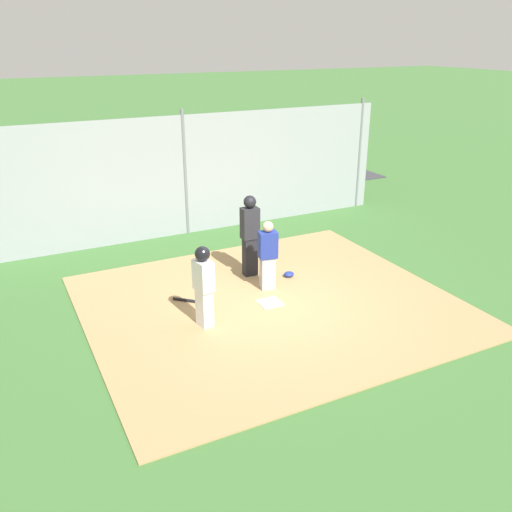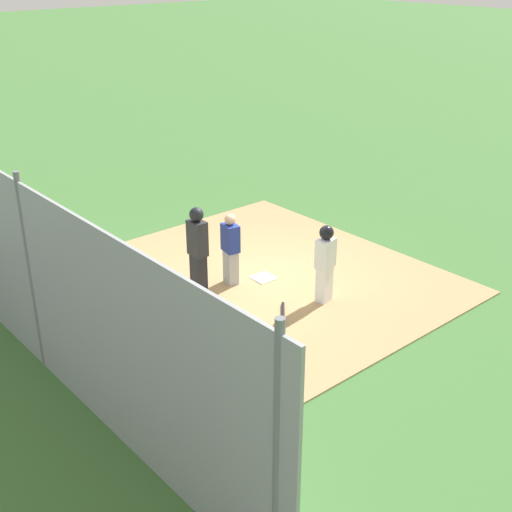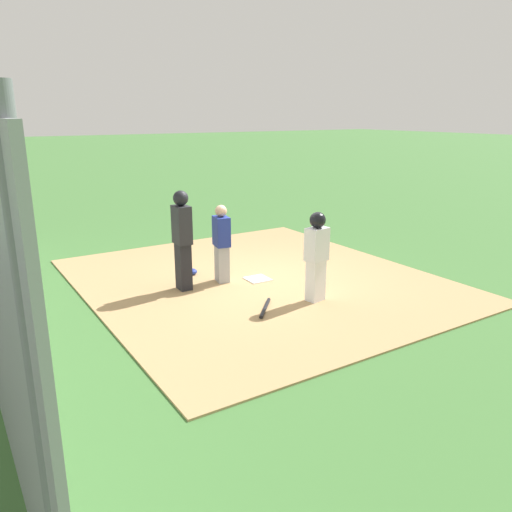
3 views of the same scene
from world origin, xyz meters
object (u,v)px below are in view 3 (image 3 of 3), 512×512
(catcher, at_px, (222,243))
(runner, at_px, (317,251))
(umpire, at_px, (182,238))
(baseball_bat, at_px, (265,308))
(catcher_mask, at_px, (192,272))
(home_plate, at_px, (258,279))

(catcher, bearing_deg, runner, -53.07)
(runner, bearing_deg, umpire, 33.25)
(umpire, distance_m, baseball_bat, 2.06)
(runner, bearing_deg, catcher_mask, 15.04)
(umpire, bearing_deg, catcher_mask, 56.40)
(umpire, relative_size, runner, 1.17)
(home_plate, height_order, catcher_mask, catcher_mask)
(catcher, relative_size, baseball_bat, 1.86)
(home_plate, relative_size, runner, 0.28)
(umpire, bearing_deg, catcher, 2.16)
(catcher, relative_size, catcher_mask, 6.31)
(catcher, distance_m, runner, 2.00)
(catcher, xyz_separation_m, runner, (1.79, 0.88, 0.11))
(catcher, bearing_deg, catcher_mask, 124.63)
(home_plate, bearing_deg, baseball_bat, -28.13)
(baseball_bat, height_order, catcher_mask, catcher_mask)
(home_plate, height_order, umpire, umpire)
(umpire, xyz_separation_m, baseball_bat, (1.68, 0.71, -0.96))
(home_plate, distance_m, runner, 1.77)
(catcher, bearing_deg, baseball_bat, -82.99)
(home_plate, bearing_deg, catcher_mask, -135.96)
(home_plate, xyz_separation_m, runner, (1.51, 0.24, 0.88))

